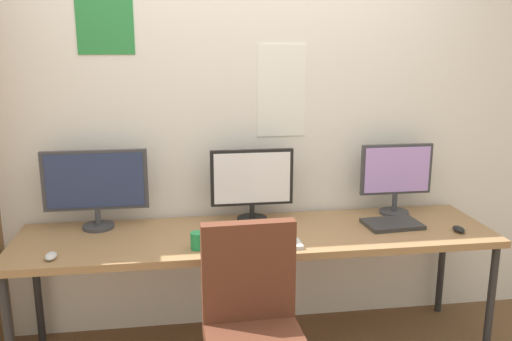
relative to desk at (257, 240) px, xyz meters
name	(u,v)px	position (x,y,z in m)	size (l,w,h in m)	color
wall_back	(247,123)	(0.00, 0.42, 0.61)	(5.09, 0.11, 2.60)	silver
desk	(257,240)	(0.00, 0.00, 0.00)	(2.69, 0.68, 0.74)	#936D47
monitor_left	(96,185)	(-0.90, 0.21, 0.31)	(0.59, 0.18, 0.46)	#38383D
monitor_center	(252,182)	(0.00, 0.21, 0.29)	(0.49, 0.18, 0.44)	black
monitor_right	(396,175)	(0.90, 0.21, 0.30)	(0.45, 0.18, 0.44)	#38383D
keyboard_main	(264,246)	(0.00, -0.23, 0.06)	(0.40, 0.13, 0.02)	silver
mouse_left_side	(459,229)	(1.13, -0.16, 0.06)	(0.06, 0.10, 0.03)	black
mouse_right_side	(51,256)	(-1.07, -0.23, 0.06)	(0.06, 0.10, 0.03)	silver
laptop_closed	(392,224)	(0.80, 0.00, 0.06)	(0.32, 0.22, 0.02)	#2D2D2D
coffee_mug	(198,241)	(-0.34, -0.20, 0.09)	(0.11, 0.08, 0.09)	#1E8C4C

